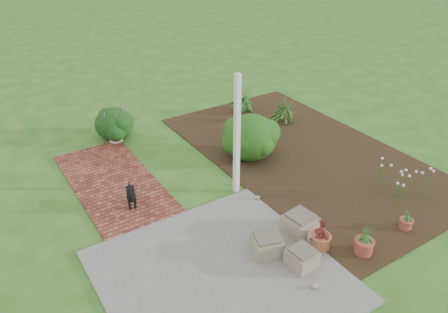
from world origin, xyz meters
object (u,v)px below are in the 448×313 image
black_dog (131,194)px  evergreen_shrub (250,136)px  cream_ceramic_urn (115,133)px  stone_trough_near (267,245)px

black_dog → evergreen_shrub: bearing=23.0°
cream_ceramic_urn → stone_trough_near: bearing=-82.8°
stone_trough_near → black_dog: bearing=119.5°
stone_trough_near → cream_ceramic_urn: size_ratio=1.07×
stone_trough_near → black_dog: (-1.37, 2.43, 0.12)m
stone_trough_near → evergreen_shrub: bearing=59.2°
black_dog → cream_ceramic_urn: black_dog is taller
black_dog → cream_ceramic_urn: (0.71, 2.78, -0.06)m
black_dog → cream_ceramic_urn: size_ratio=1.22×
black_dog → evergreen_shrub: (3.05, 0.38, 0.24)m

